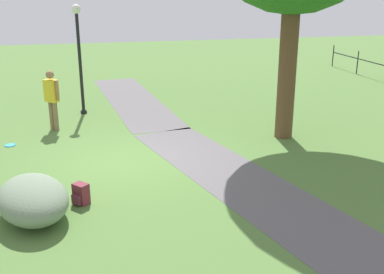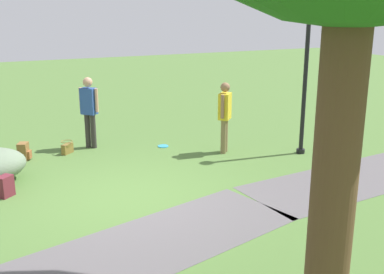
{
  "view_description": "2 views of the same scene",
  "coord_description": "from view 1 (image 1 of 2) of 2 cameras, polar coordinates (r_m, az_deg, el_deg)",
  "views": [
    {
      "loc": [
        10.23,
        -0.85,
        3.9
      ],
      "look_at": [
        0.94,
        1.35,
        0.77
      ],
      "focal_mm": 43.41,
      "sensor_mm": 36.0,
      "label": 1
    },
    {
      "loc": [
        2.37,
        7.76,
        3.41
      ],
      "look_at": [
        -0.81,
        0.92,
        1.3
      ],
      "focal_mm": 44.19,
      "sensor_mm": 36.0,
      "label": 2
    }
  ],
  "objects": [
    {
      "name": "ground_plane",
      "position": [
        10.99,
        -8.0,
        -2.86
      ],
      "size": [
        48.0,
        48.0,
        0.0
      ],
      "primitive_type": "plane",
      "color": "#4F7336"
    },
    {
      "name": "lawn_boulder",
      "position": [
        8.61,
        -18.96,
        -7.24
      ],
      "size": [
        2.04,
        1.62,
        0.72
      ],
      "color": "slate",
      "rests_on": "ground"
    },
    {
      "name": "frisbee_on_grass",
      "position": [
        12.75,
        -21.44,
        -0.95
      ],
      "size": [
        0.27,
        0.27,
        0.02
      ],
      "color": "#2F9CCC",
      "rests_on": "ground"
    },
    {
      "name": "backpack_by_boulder",
      "position": [
        8.97,
        -13.52,
        -6.85
      ],
      "size": [
        0.35,
        0.35,
        0.4
      ],
      "color": "maroon",
      "rests_on": "ground"
    },
    {
      "name": "lamp_post",
      "position": [
        14.88,
        -13.72,
        10.64
      ],
      "size": [
        0.28,
        0.28,
        3.37
      ],
      "color": "black",
      "rests_on": "ground"
    },
    {
      "name": "footpath_segment_mid",
      "position": [
        9.76,
        6.19,
        -5.53
      ],
      "size": [
        8.17,
        3.7,
        0.01
      ],
      "color": "#5C575A",
      "rests_on": "ground"
    },
    {
      "name": "passerby_on_path",
      "position": [
        13.49,
        -16.84,
        4.84
      ],
      "size": [
        0.42,
        0.43,
        1.69
      ],
      "color": "olive",
      "rests_on": "ground"
    },
    {
      "name": "footpath_segment_near",
      "position": [
        16.8,
        -7.28,
        4.56
      ],
      "size": [
        8.13,
        2.46,
        0.01
      ],
      "color": "#5C575A",
      "rests_on": "ground"
    }
  ]
}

